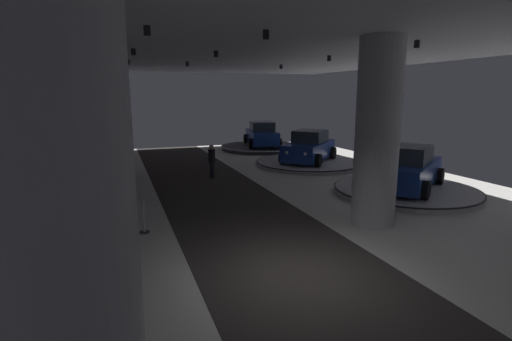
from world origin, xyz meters
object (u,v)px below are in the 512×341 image
display_platform_deep_left (81,155)px  display_platform_far_left (72,178)px  pickup_truck_deep_left (85,138)px  display_car_mid_right (407,169)px  display_platform_mid_left (34,217)px  display_car_deep_right (262,135)px  pickup_truck_mid_left (23,187)px  display_platform_mid_right (405,190)px  column_right (377,134)px  display_platform_far_right (309,163)px  display_platform_deep_right (262,147)px  display_car_far_right (309,147)px  visitor_walking_near (212,159)px  pickup_truck_far_left (73,155)px  column_left (57,207)px

display_platform_deep_left → display_platform_far_left: bearing=-89.0°
pickup_truck_deep_left → display_car_mid_right: size_ratio=1.22×
display_platform_mid_left → display_car_deep_right: bearing=45.2°
display_platform_deep_left → pickup_truck_mid_left: size_ratio=1.00×
display_car_deep_right → display_platform_mid_right: 13.75m
column_right → display_platform_far_right: column_right is taller
display_platform_deep_right → display_platform_mid_right: 13.75m
display_car_far_right → display_car_mid_right: bearing=-85.3°
display_platform_deep_right → display_platform_mid_left: bearing=-134.8°
display_platform_far_right → display_platform_mid_left: (-12.61, -5.74, 0.01)m
display_platform_deep_right → display_platform_far_right: bearing=-88.1°
column_right → display_platform_far_left: bearing=133.8°
pickup_truck_deep_left → display_platform_mid_left: 13.21m
display_car_mid_right → display_platform_mid_left: bearing=174.6°
column_right → visitor_walking_near: column_right is taller
display_car_far_right → display_platform_deep_right: (-0.24, 6.73, -0.83)m
pickup_truck_far_left → display_platform_mid_left: bearing=-97.3°
display_platform_deep_left → pickup_truck_deep_left: (0.32, -0.02, 1.05)m
display_platform_deep_left → display_platform_mid_right: bearing=-48.4°
display_platform_far_left → column_right: bearing=-46.2°
display_platform_far_right → display_platform_deep_right: bearing=91.9°
column_left → pickup_truck_far_left: size_ratio=0.97×
display_platform_deep_left → display_platform_deep_right: 11.98m
pickup_truck_far_left → pickup_truck_mid_left: (-0.84, -5.81, -0.08)m
display_platform_deep_left → display_platform_mid_right: (12.81, -14.41, -0.02)m
display_platform_deep_right → pickup_truck_mid_left: bearing=-134.4°
column_left → display_car_far_right: 18.17m
column_right → display_platform_deep_left: bearing=118.8°
column_right → display_car_deep_right: 16.53m
column_right → display_car_far_right: (2.88, 9.53, -1.75)m
column_right → visitor_walking_near: (-3.04, 8.06, -1.84)m
display_platform_far_right → display_car_far_right: display_car_far_right is taller
column_left → column_right: 9.31m
display_platform_far_right → display_car_mid_right: size_ratio=1.31×
display_platform_deep_left → display_platform_mid_left: 13.18m
column_right → pickup_truck_mid_left: (-9.89, 3.48, -1.57)m
display_platform_deep_left → display_platform_far_right: bearing=-31.4°
display_platform_deep_right → display_car_deep_right: size_ratio=1.30×
display_platform_mid_left → display_platform_mid_right: (13.24, -1.24, -0.00)m
pickup_truck_far_left → display_platform_far_right: bearing=1.0°
display_platform_mid_left → display_car_deep_right: size_ratio=1.27×
column_left → pickup_truck_deep_left: column_left is taller
display_car_mid_right → display_car_deep_right: bearing=93.5°
display_platform_far_right → display_platform_far_left: bearing=179.7°
pickup_truck_deep_left → display_platform_mid_left: pickup_truck_deep_left is taller
display_car_far_right → display_platform_far_left: 12.10m
display_car_far_right → display_car_deep_right: 6.71m
display_car_deep_right → display_platform_mid_right: size_ratio=0.80×
pickup_truck_deep_left → pickup_truck_far_left: size_ratio=0.96×
display_car_deep_right → column_left: bearing=-116.2°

